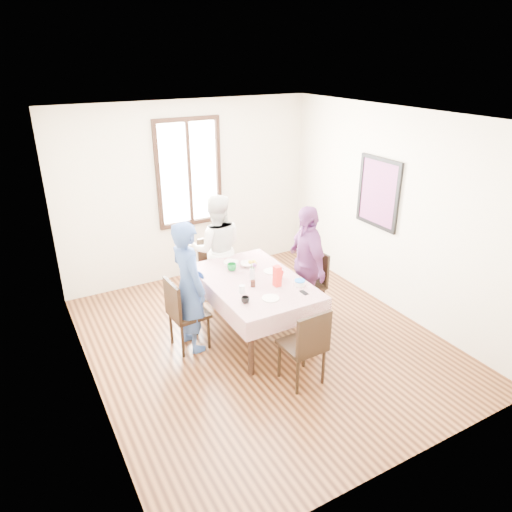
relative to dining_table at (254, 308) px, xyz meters
name	(u,v)px	position (x,y,z in m)	size (l,w,h in m)	color
ground	(263,340)	(0.02, -0.19, -0.38)	(4.50, 4.50, 0.00)	black
back_wall	(190,192)	(0.02, 2.06, 0.98)	(4.00, 4.00, 0.00)	beige
right_wall	(394,213)	(2.02, -0.19, 0.98)	(4.50, 4.50, 0.00)	beige
window_frame	(189,173)	(0.02, 2.04, 1.27)	(1.02, 0.06, 1.62)	black
window_pane	(189,173)	(0.02, 2.05, 1.27)	(0.90, 0.02, 1.50)	white
art_poster	(379,193)	(2.00, 0.11, 1.18)	(0.04, 0.76, 0.96)	red
dining_table	(254,308)	(0.00, 0.00, 0.00)	(0.97, 1.54, 0.75)	black
tablecloth	(254,280)	(0.00, 0.00, 0.38)	(1.09, 1.66, 0.01)	#550010
chair_left	(189,313)	(-0.81, 0.14, 0.08)	(0.42, 0.42, 0.91)	black
chair_right	(306,286)	(0.81, 0.05, 0.08)	(0.42, 0.42, 0.91)	black
chair_far	(218,270)	(0.00, 1.06, 0.08)	(0.42, 0.42, 0.91)	black
chair_near	(302,345)	(0.00, -1.06, 0.08)	(0.42, 0.42, 0.91)	black
person_left	(189,287)	(-0.79, 0.14, 0.43)	(0.59, 0.39, 1.61)	#2F4985
person_far	(218,249)	(0.00, 1.04, 0.41)	(0.76, 0.59, 1.57)	silver
person_right	(305,264)	(0.79, 0.05, 0.41)	(0.92, 0.38, 1.57)	#713670
mug_black	(245,300)	(-0.36, -0.45, 0.42)	(0.09, 0.09, 0.07)	black
mug_flag	(280,275)	(0.30, -0.11, 0.43)	(0.10, 0.10, 0.09)	red
mug_green	(232,267)	(-0.12, 0.37, 0.43)	(0.12, 0.12, 0.09)	#0C7226
serving_bowl	(248,264)	(0.13, 0.39, 0.41)	(0.20, 0.20, 0.05)	white
juice_carton	(277,276)	(0.16, -0.27, 0.51)	(0.08, 0.08, 0.25)	red
butter_tub	(300,283)	(0.40, -0.39, 0.42)	(0.12, 0.12, 0.06)	white
jam_jar	(253,284)	(-0.10, -0.15, 0.43)	(0.06, 0.06, 0.08)	black
drinking_glass	(242,289)	(-0.28, -0.22, 0.44)	(0.07, 0.07, 0.10)	silver
smartphone	(304,293)	(0.34, -0.57, 0.39)	(0.06, 0.12, 0.01)	black
flower_vase	(252,274)	(0.00, 0.05, 0.45)	(0.07, 0.07, 0.13)	silver
plate_right	(271,271)	(0.31, 0.10, 0.39)	(0.20, 0.20, 0.01)	white
plate_far	(231,262)	(-0.02, 0.60, 0.39)	(0.20, 0.20, 0.01)	white
plate_near	(271,298)	(-0.06, -0.50, 0.39)	(0.20, 0.20, 0.01)	white
butter_lid	(300,281)	(0.40, -0.39, 0.45)	(0.12, 0.12, 0.01)	blue
flower_bunch	(252,265)	(0.00, 0.05, 0.57)	(0.09, 0.09, 0.10)	yellow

